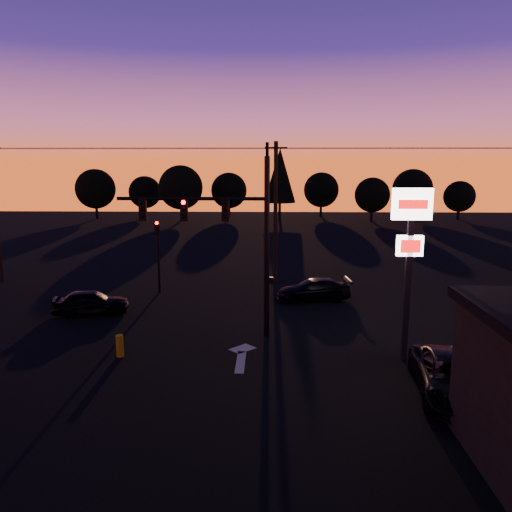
{
  "coord_description": "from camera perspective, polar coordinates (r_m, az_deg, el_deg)",
  "views": [
    {
      "loc": [
        1.59,
        -17.51,
        7.81
      ],
      "look_at": [
        1.0,
        5.0,
        3.5
      ],
      "focal_mm": 35.0,
      "sensor_mm": 36.0,
      "label": 1
    }
  ],
  "objects": [
    {
      "name": "ground",
      "position": [
        19.24,
        -3.46,
        -13.14
      ],
      "size": [
        120.0,
        120.0,
        0.0
      ],
      "primitive_type": "plane",
      "color": "black",
      "rests_on": "ground"
    },
    {
      "name": "lane_arrow",
      "position": [
        20.73,
        -1.66,
        -11.28
      ],
      "size": [
        1.2,
        3.1,
        0.01
      ],
      "color": "beige",
      "rests_on": "ground"
    },
    {
      "name": "traffic_signal_mast",
      "position": [
        21.76,
        -2.97,
        3.23
      ],
      "size": [
        6.79,
        0.52,
        8.58
      ],
      "color": "black",
      "rests_on": "ground"
    },
    {
      "name": "secondary_signal",
      "position": [
        30.14,
        -11.15,
        1.18
      ],
      "size": [
        0.3,
        0.31,
        4.35
      ],
      "color": "black",
      "rests_on": "ground"
    },
    {
      "name": "pylon_sign",
      "position": [
        19.97,
        17.21,
        2.01
      ],
      "size": [
        1.5,
        0.28,
        6.8
      ],
      "color": "black",
      "rests_on": "ground"
    },
    {
      "name": "utility_pole_1",
      "position": [
        31.68,
        2.25,
        5.0
      ],
      "size": [
        1.4,
        0.26,
        9.0
      ],
      "color": "black",
      "rests_on": "ground"
    },
    {
      "name": "power_wires",
      "position": [
        31.52,
        2.3,
        12.2
      ],
      "size": [
        36.0,
        1.22,
        0.07
      ],
      "color": "black",
      "rests_on": "ground"
    },
    {
      "name": "bollard",
      "position": [
        21.2,
        -15.29,
        -9.87
      ],
      "size": [
        0.3,
        0.3,
        0.91
      ],
      "primitive_type": "cylinder",
      "color": "#B5880B",
      "rests_on": "ground"
    },
    {
      "name": "tree_0",
      "position": [
        71.61,
        -17.88,
        7.31
      ],
      "size": [
        5.36,
        5.36,
        6.74
      ],
      "color": "black",
      "rests_on": "ground"
    },
    {
      "name": "tree_1",
      "position": [
        72.8,
        -12.58,
        7.13
      ],
      "size": [
        4.54,
        4.54,
        5.71
      ],
      "color": "black",
      "rests_on": "ground"
    },
    {
      "name": "tree_2",
      "position": [
        66.62,
        -8.6,
        7.75
      ],
      "size": [
        5.77,
        5.78,
        7.26
      ],
      "color": "black",
      "rests_on": "ground"
    },
    {
      "name": "tree_3",
      "position": [
        69.85,
        -3.11,
        7.48
      ],
      "size": [
        4.95,
        4.95,
        6.22
      ],
      "color": "black",
      "rests_on": "ground"
    },
    {
      "name": "tree_4",
      "position": [
        66.55,
        2.75,
        9.2
      ],
      "size": [
        4.18,
        4.18,
        9.5
      ],
      "color": "black",
      "rests_on": "ground"
    },
    {
      "name": "tree_5",
      "position": [
        72.01,
        7.47,
        7.5
      ],
      "size": [
        4.95,
        4.95,
        6.22
      ],
      "color": "black",
      "rests_on": "ground"
    },
    {
      "name": "tree_6",
      "position": [
        67.01,
        13.14,
        6.81
      ],
      "size": [
        4.54,
        4.54,
        5.71
      ],
      "color": "black",
      "rests_on": "ground"
    },
    {
      "name": "tree_7",
      "position": [
        71.3,
        17.44,
        7.32
      ],
      "size": [
        5.36,
        5.36,
        6.74
      ],
      "color": "black",
      "rests_on": "ground"
    },
    {
      "name": "tree_8",
      "position": [
        72.28,
        22.22,
        6.31
      ],
      "size": [
        4.12,
        4.12,
        5.19
      ],
      "color": "black",
      "rests_on": "ground"
    },
    {
      "name": "car_left",
      "position": [
        27.19,
        -18.34,
        -5.01
      ],
      "size": [
        4.03,
        2.34,
        1.29
      ],
      "primitive_type": "imported",
      "rotation": [
        0.0,
        0.0,
        1.8
      ],
      "color": "black",
      "rests_on": "ground"
    },
    {
      "name": "car_right",
      "position": [
        28.54,
        6.57,
        -3.85
      ],
      "size": [
        4.41,
        2.31,
        1.22
      ],
      "primitive_type": "imported",
      "rotation": [
        0.0,
        0.0,
        -1.42
      ],
      "color": "black",
      "rests_on": "ground"
    },
    {
      "name": "suv_parked",
      "position": [
        18.43,
        21.49,
        -12.71
      ],
      "size": [
        2.87,
        5.15,
        1.36
      ],
      "primitive_type": "imported",
      "rotation": [
        0.0,
        0.0,
        -0.13
      ],
      "color": "black",
      "rests_on": "ground"
    }
  ]
}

